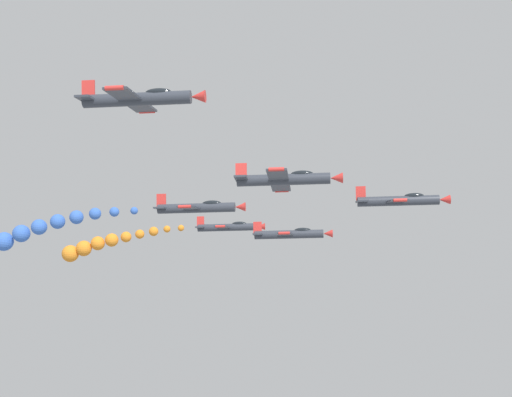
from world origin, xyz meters
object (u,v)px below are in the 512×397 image
at_px(airplane_lead, 400,201).
at_px(airplane_right_inner, 285,179).
at_px(airplane_trailing, 139,99).
at_px(airplane_right_outer, 229,227).
at_px(airplane_left_inner, 290,234).
at_px(airplane_left_outer, 198,208).

xyz_separation_m(airplane_lead, airplane_right_inner, (11.03, -12.31, -0.84)).
bearing_deg(airplane_trailing, airplane_right_outer, 178.36).
relative_size(airplane_lead, airplane_left_inner, 1.00).
height_order(airplane_lead, airplane_right_inner, airplane_lead).
distance_m(airplane_left_inner, airplane_left_outer, 15.23).
distance_m(airplane_left_inner, airplane_right_inner, 22.33).
relative_size(airplane_left_inner, airplane_right_inner, 1.00).
bearing_deg(airplane_right_outer, airplane_left_inner, 41.49).
relative_size(airplane_right_outer, airplane_trailing, 1.00).
xyz_separation_m(airplane_lead, airplane_trailing, (22.52, -23.72, 2.59)).
bearing_deg(airplane_lead, airplane_right_outer, -134.78).
height_order(airplane_right_outer, airplane_trailing, airplane_right_outer).
height_order(airplane_lead, airplane_trailing, airplane_trailing).
relative_size(airplane_left_inner, airplane_left_outer, 1.00).
bearing_deg(airplane_left_inner, airplane_left_outer, -41.97).
bearing_deg(airplane_lead, airplane_trailing, -46.49).
xyz_separation_m(airplane_lead, airplane_right_outer, (-22.27, -22.44, 3.20)).
relative_size(airplane_lead, airplane_left_outer, 1.00).
relative_size(airplane_left_outer, airplane_trailing, 1.00).
relative_size(airplane_left_outer, airplane_right_outer, 1.00).
bearing_deg(airplane_right_inner, airplane_left_inner, -178.89).
bearing_deg(airplane_lead, airplane_right_inner, -48.13).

